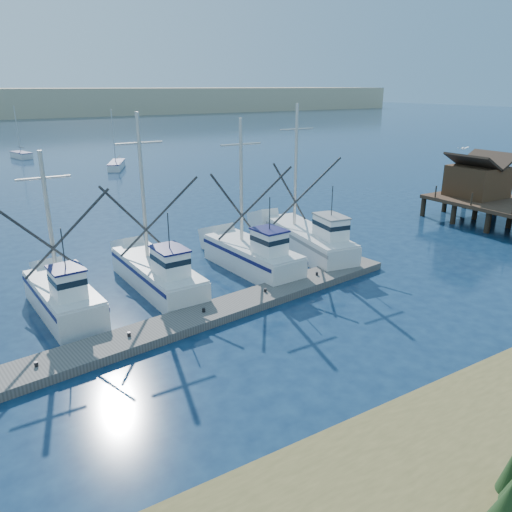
{
  "coord_description": "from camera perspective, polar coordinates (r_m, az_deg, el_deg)",
  "views": [
    {
      "loc": [
        -16.93,
        -14.1,
        11.07
      ],
      "look_at": [
        -3.26,
        8.0,
        2.16
      ],
      "focal_mm": 35.0,
      "sensor_mm": 36.0,
      "label": 1
    }
  ],
  "objects": [
    {
      "name": "sailboat_near",
      "position": [
        73.52,
        -15.65,
        9.96
      ],
      "size": [
        4.11,
        6.53,
        8.1
      ],
      "rotation": [
        0.0,
        0.0,
        -0.42
      ],
      "color": "silver",
      "rests_on": "ground"
    },
    {
      "name": "floating_dock",
      "position": [
        23.79,
        -12.07,
        -8.69
      ],
      "size": [
        31.49,
        6.19,
        0.42
      ],
      "primitive_type": "cube",
      "rotation": [
        0.0,
        0.0,
        0.13
      ],
      "color": "#5D5954",
      "rests_on": "ground"
    },
    {
      "name": "ground",
      "position": [
        24.65,
        16.65,
        -8.62
      ],
      "size": [
        500.0,
        500.0,
        0.0
      ],
      "primitive_type": "plane",
      "color": "#0C1F38",
      "rests_on": "ground"
    },
    {
      "name": "trawler_fleet",
      "position": [
        28.2,
        -13.98,
        -2.62
      ],
      "size": [
        30.38,
        9.53,
        9.96
      ],
      "color": "silver",
      "rests_on": "ground"
    },
    {
      "name": "sailboat_far",
      "position": [
        89.69,
        -25.24,
        10.4
      ],
      "size": [
        2.9,
        4.99,
        8.1
      ],
      "rotation": [
        0.0,
        0.0,
        0.26
      ],
      "color": "silver",
      "rests_on": "ground"
    },
    {
      "name": "flying_gull",
      "position": [
        36.98,
        22.59,
        11.29
      ],
      "size": [
        1.11,
        0.2,
        0.2
      ],
      "color": "white",
      "rests_on": "ground"
    }
  ]
}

